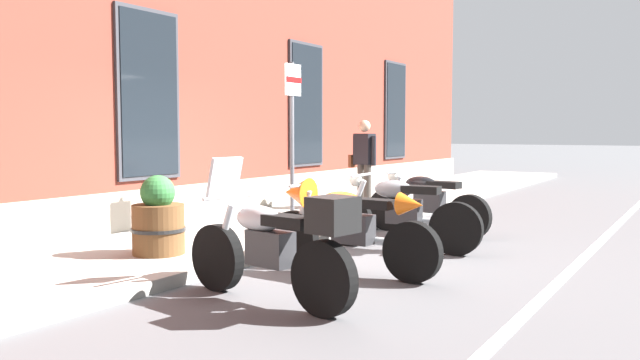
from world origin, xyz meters
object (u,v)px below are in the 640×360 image
(motorcycle_grey_naked, at_px, (399,213))
(barrel_planter, at_px, (158,221))
(parking_sign, at_px, (292,122))
(motorcycle_silver_touring, at_px, (275,245))
(motorcycle_black_naked, at_px, (426,203))
(motorcycle_orange_sport, at_px, (343,222))
(pedestrian_dark_jacket, at_px, (364,159))

(motorcycle_grey_naked, bearing_deg, barrel_planter, 139.63)
(barrel_planter, bearing_deg, parking_sign, -8.64)
(motorcycle_grey_naked, xyz_separation_m, parking_sign, (-0.06, 1.64, 1.19))
(motorcycle_grey_naked, relative_size, parking_sign, 0.90)
(motorcycle_silver_touring, xyz_separation_m, barrel_planter, (0.68, 2.14, -0.03))
(motorcycle_grey_naked, height_order, parking_sign, parking_sign)
(parking_sign, bearing_deg, motorcycle_black_naked, -44.85)
(motorcycle_orange_sport, distance_m, motorcycle_grey_naked, 1.55)
(pedestrian_dark_jacket, distance_m, parking_sign, 3.13)
(motorcycle_orange_sport, xyz_separation_m, motorcycle_black_naked, (2.94, 0.23, -0.08))
(pedestrian_dark_jacket, height_order, parking_sign, parking_sign)
(motorcycle_grey_naked, bearing_deg, pedestrian_dark_jacket, 34.86)
(motorcycle_black_naked, xyz_separation_m, pedestrian_dark_jacket, (1.59, 1.88, 0.57))
(parking_sign, bearing_deg, barrel_planter, 171.36)
(motorcycle_grey_naked, bearing_deg, motorcycle_orange_sport, -178.71)
(parking_sign, bearing_deg, motorcycle_orange_sport, -131.81)
(motorcycle_silver_touring, distance_m, barrel_planter, 2.25)
(motorcycle_orange_sport, height_order, motorcycle_black_naked, motorcycle_orange_sport)
(motorcycle_grey_naked, relative_size, barrel_planter, 2.36)
(motorcycle_silver_touring, distance_m, motorcycle_orange_sport, 1.47)
(motorcycle_orange_sport, bearing_deg, barrel_planter, 111.14)
(motorcycle_silver_touring, height_order, pedestrian_dark_jacket, pedestrian_dark_jacket)
(pedestrian_dark_jacket, bearing_deg, motorcycle_grey_naked, -145.14)
(pedestrian_dark_jacket, relative_size, parking_sign, 0.68)
(motorcycle_grey_naked, bearing_deg, motorcycle_black_naked, 7.98)
(parking_sign, bearing_deg, motorcycle_silver_touring, -148.67)
(motorcycle_orange_sport, relative_size, motorcycle_black_naked, 1.06)
(motorcycle_orange_sport, relative_size, barrel_planter, 2.36)
(motorcycle_silver_touring, xyz_separation_m, motorcycle_black_naked, (4.40, 0.36, -0.07))
(motorcycle_silver_touring, relative_size, motorcycle_grey_naked, 0.93)
(parking_sign, bearing_deg, motorcycle_grey_naked, -88.02)
(motorcycle_orange_sport, distance_m, parking_sign, 2.51)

